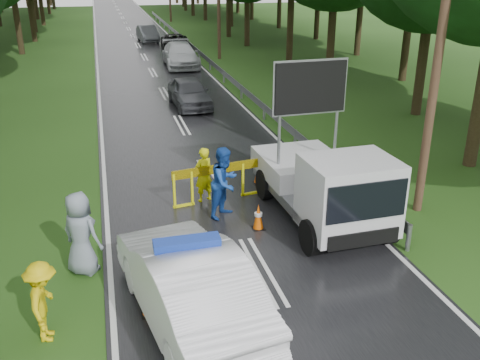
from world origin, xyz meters
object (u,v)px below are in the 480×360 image
object	(u,v)px
barrier	(218,174)
civilian	(225,182)
work_truck	(326,184)
queue_car_fourth	(148,34)
police_sedan	(189,284)
queue_car_second	(180,55)
officer	(204,175)
queue_car_first	(189,93)
queue_car_third	(175,43)

from	to	relation	value
barrier	civilian	size ratio (longest dim) A/B	1.37
work_truck	queue_car_fourth	bearing A→B (deg)	89.92
barrier	civilian	bearing A→B (deg)	-100.08
police_sedan	queue_car_second	size ratio (longest dim) A/B	0.99
officer	civilian	size ratio (longest dim) A/B	0.83
queue_car_first	officer	bearing A→B (deg)	-99.90
police_sedan	officer	distance (m)	5.64
queue_car_second	civilian	bearing A→B (deg)	-94.16
queue_car_second	queue_car_fourth	size ratio (longest dim) A/B	1.28
work_truck	police_sedan	bearing A→B (deg)	-143.86
queue_car_fourth	barrier	bearing A→B (deg)	-96.16
work_truck	officer	size ratio (longest dim) A/B	3.17
work_truck	queue_car_first	xyz separation A→B (m)	(-1.46, 13.11, -0.42)
queue_car_first	queue_car_second	bearing A→B (deg)	81.02
work_truck	barrier	xyz separation A→B (m)	(-2.46, 2.08, -0.25)
queue_car_first	queue_car_fourth	bearing A→B (deg)	86.89
queue_car_first	police_sedan	bearing A→B (deg)	-102.09
police_sedan	officer	bearing A→B (deg)	-113.74
officer	queue_car_third	world-z (taller)	officer
police_sedan	barrier	size ratio (longest dim) A/B	1.92
officer	queue_car_first	xyz separation A→B (m)	(1.40, 10.94, -0.13)
queue_car_second	police_sedan	bearing A→B (deg)	-96.85
civilian	queue_car_third	xyz separation A→B (m)	(2.76, 29.16, -0.35)
officer	barrier	bearing A→B (deg)	143.44
barrier	work_truck	bearing A→B (deg)	-49.36
civilian	queue_car_third	world-z (taller)	civilian
police_sedan	queue_car_first	bearing A→B (deg)	-109.45
work_truck	barrier	size ratio (longest dim) A/B	1.92
queue_car_first	queue_car_second	size ratio (longest dim) A/B	0.77
police_sedan	civilian	world-z (taller)	civilian
civilian	queue_car_first	bearing A→B (deg)	42.97
barrier	civilian	world-z (taller)	civilian
barrier	queue_car_second	xyz separation A→B (m)	(2.20, 21.75, -0.10)
queue_car_first	work_truck	bearing A→B (deg)	-86.28
officer	queue_car_first	world-z (taller)	officer
work_truck	barrier	bearing A→B (deg)	137.76
police_sedan	queue_car_second	xyz separation A→B (m)	(3.94, 27.14, -0.07)
officer	queue_car_fourth	world-z (taller)	officer
barrier	queue_car_first	bearing A→B (deg)	75.61
work_truck	officer	world-z (taller)	work_truck
officer	queue_car_first	bearing A→B (deg)	-120.21
queue_car_third	work_truck	bearing A→B (deg)	-84.97
work_truck	queue_car_first	world-z (taller)	work_truck
barrier	officer	world-z (taller)	officer
officer	queue_car_third	bearing A→B (deg)	-119.30
queue_car_first	queue_car_third	bearing A→B (deg)	81.59
police_sedan	officer	size ratio (longest dim) A/B	3.18
officer	police_sedan	bearing A→B (deg)	53.30
queue_car_third	police_sedan	bearing A→B (deg)	-92.04
work_truck	queue_car_first	bearing A→B (deg)	94.27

